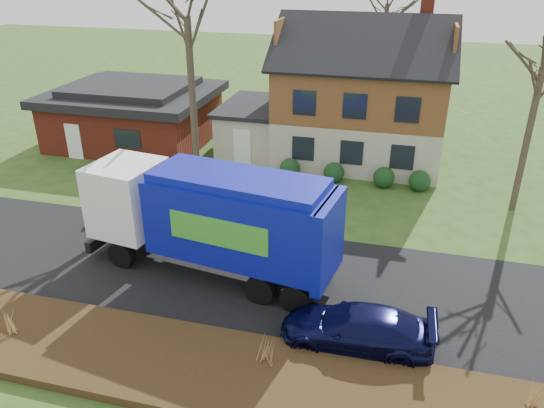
# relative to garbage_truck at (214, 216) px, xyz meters

# --- Properties ---
(ground) EXTENTS (120.00, 120.00, 0.00)m
(ground) POSITION_rel_garbage_truck_xyz_m (1.79, 0.13, -2.40)
(ground) COLOR #294C19
(ground) RESTS_ON ground
(road) EXTENTS (80.00, 7.00, 0.02)m
(road) POSITION_rel_garbage_truck_xyz_m (1.79, 0.13, -2.39)
(road) COLOR black
(road) RESTS_ON ground
(mulch_verge) EXTENTS (80.00, 3.50, 0.30)m
(mulch_verge) POSITION_rel_garbage_truck_xyz_m (1.79, -5.17, -2.25)
(mulch_verge) COLOR black
(mulch_verge) RESTS_ON ground
(main_house) EXTENTS (12.95, 8.95, 9.26)m
(main_house) POSITION_rel_garbage_truck_xyz_m (3.28, 14.04, 1.62)
(main_house) COLOR #C0B59A
(main_house) RESTS_ON ground
(ranch_house) EXTENTS (9.80, 8.20, 3.70)m
(ranch_house) POSITION_rel_garbage_truck_xyz_m (-10.21, 13.13, -0.59)
(ranch_house) COLOR maroon
(ranch_house) RESTS_ON ground
(garbage_truck) EXTENTS (10.01, 4.02, 4.17)m
(garbage_truck) POSITION_rel_garbage_truck_xyz_m (0.00, 0.00, 0.00)
(garbage_truck) COLOR black
(garbage_truck) RESTS_ON ground
(silver_sedan) EXTENTS (4.49, 2.58, 1.40)m
(silver_sedan) POSITION_rel_garbage_truck_xyz_m (-4.78, 4.01, -1.70)
(silver_sedan) COLOR #B3B5BB
(silver_sedan) RESTS_ON ground
(navy_wagon) EXTENTS (4.74, 2.02, 1.36)m
(navy_wagon) POSITION_rel_garbage_truck_xyz_m (5.63, -2.86, -1.72)
(navy_wagon) COLOR black
(navy_wagon) RESTS_ON ground
(grass_clump_west) EXTENTS (0.33, 0.27, 0.88)m
(grass_clump_west) POSITION_rel_garbage_truck_xyz_m (-4.85, -5.30, -1.66)
(grass_clump_west) COLOR tan
(grass_clump_west) RESTS_ON mulch_verge
(grass_clump_mid) EXTENTS (0.34, 0.28, 0.94)m
(grass_clump_mid) POSITION_rel_garbage_truck_xyz_m (3.20, -4.62, -1.63)
(grass_clump_mid) COLOR #AD7C4C
(grass_clump_mid) RESTS_ON mulch_verge
(grass_clump_east) EXTENTS (0.37, 0.31, 0.94)m
(grass_clump_east) POSITION_rel_garbage_truck_xyz_m (10.45, -4.48, -1.64)
(grass_clump_east) COLOR tan
(grass_clump_east) RESTS_ON mulch_verge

